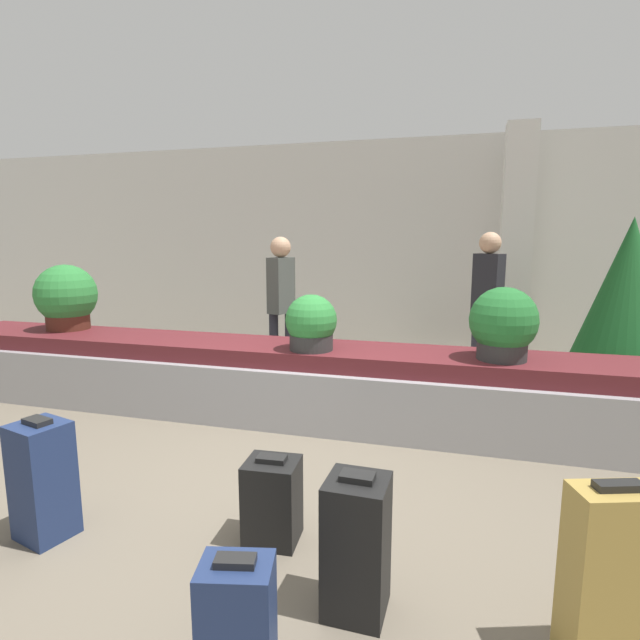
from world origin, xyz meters
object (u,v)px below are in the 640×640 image
Objects in this scene: suitcase_4 at (357,545)px; potted_plant_1 at (66,298)px; suitcase_3 at (609,577)px; traveler_1 at (281,296)px; suitcase_5 at (43,480)px; pillar at (515,245)px; potted_plant_0 at (311,324)px; decorated_tree at (626,302)px; potted_plant_2 at (503,325)px; traveler_0 at (488,293)px; suitcase_1 at (237,621)px; suitcase_2 at (272,500)px.

potted_plant_1 is at bearing 148.51° from suitcase_4.
suitcase_3 is 0.45× the size of traveler_1.
suitcase_5 is at bearing 159.69° from suitcase_3.
pillar is 3.37m from traveler_1.
decorated_tree is at bearing 27.57° from potted_plant_0.
potted_plant_2 is (1.62, 0.07, 0.06)m from potted_plant_0.
potted_plant_1 reaches higher than suitcase_5.
traveler_0 is 1.38m from decorated_tree.
suitcase_3 is at bearing -51.21° from traveler_0.
decorated_tree is at bearing 12.26° from potted_plant_1.
suitcase_1 is 4.21m from traveler_1.
potted_plant_1 is (-3.74, 2.45, 0.73)m from suitcase_4.
traveler_0 is (1.58, 1.88, 0.13)m from potted_plant_0.
traveler_0 is at bearing 66.88° from suitcase_2.
suitcase_3 is (-0.10, -5.36, -1.22)m from pillar.
suitcase_3 is at bearing -49.39° from potted_plant_0.
potted_plant_0 is 0.83× the size of potted_plant_2.
traveler_0 is at bearing 71.98° from suitcase_5.
suitcase_4 is 0.39× the size of traveler_1.
decorated_tree is (1.04, 3.72, 0.67)m from suitcase_3.
traveler_0 is at bearing 75.95° from suitcase_3.
suitcase_3 is 4.41m from traveler_1.
suitcase_4 is 2.47m from potted_plant_2.
suitcase_4 is at bearing 161.20° from suitcase_3.
potted_plant_0 is at bearing -121.97° from pillar.
potted_plant_1 reaches higher than potted_plant_2.
suitcase_4 reaches higher than suitcase_1.
suitcase_3 is 3.92m from decorated_tree.
potted_plant_0 is 1.63m from potted_plant_2.
suitcase_4 is at bearing -65.43° from traveler_0.
potted_plant_2 is (0.76, 2.25, 0.67)m from suitcase_4.
suitcase_2 is at bearing 147.09° from suitcase_3.
potted_plant_0 is 0.70× the size of potted_plant_1.
potted_plant_0 is (-0.86, 2.18, 0.61)m from suitcase_4.
traveler_0 is (0.72, 4.06, 0.74)m from suitcase_4.
pillar reaches higher than traveler_0.
traveler_1 is at bearing -176.26° from decorated_tree.
traveler_0 reaches higher than suitcase_5.
decorated_tree is at bearing 48.20° from potted_plant_2.
decorated_tree reaches higher than traveler_1.
suitcase_3 is 2.94m from potted_plant_0.
suitcase_1 is at bearing -144.32° from traveler_1.
potted_plant_0 is (-0.30, 1.78, 0.69)m from suitcase_2.
traveler_0 is at bearing -57.62° from traveler_1.
pillar is 6.39× the size of potted_plant_0.
pillar reaches higher than traveler_1.
suitcase_1 is 4.54m from potted_plant_1.
potted_plant_2 is at bearing -131.80° from decorated_tree.
traveler_1 reaches higher than suitcase_1.
decorated_tree is at bearing 19.85° from traveler_0.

